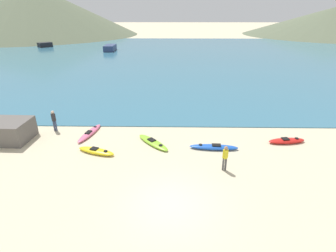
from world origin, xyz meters
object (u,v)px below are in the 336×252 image
Objects in this scene: moored_boat_0 at (110,48)px; moored_boat_1 at (45,45)px; person_near_foreground at (225,157)px; shoreline_rock at (6,131)px; kayak_on_sand_1 at (287,141)px; kayak_on_sand_4 at (153,142)px; kayak_on_sand_3 at (96,151)px; person_near_waterline at (54,119)px; kayak_on_sand_2 at (214,147)px; kayak_on_sand_0 at (90,133)px.

moored_boat_0 reaches higher than moored_boat_1.
person_near_foreground reaches higher than shoreline_rock.
moored_boat_1 is at bearing 128.24° from kayak_on_sand_1.
kayak_on_sand_4 is at bearing -2.32° from shoreline_rock.
kayak_on_sand_4 is (3.60, 1.32, -0.02)m from kayak_on_sand_3.
person_near_waterline is at bearing 140.47° from kayak_on_sand_3.
person_near_waterline reaches higher than kayak_on_sand_2.
moored_boat_0 is at bearing 96.97° from person_near_waterline.
person_near_waterline reaches higher than kayak_on_sand_1.
kayak_on_sand_1 reaches higher than kayak_on_sand_4.
person_near_foreground is 50.83m from moored_boat_0.
kayak_on_sand_1 reaches higher than kayak_on_sand_2.
shoreline_rock is (-19.74, 0.06, 0.57)m from kayak_on_sand_1.
kayak_on_sand_1 is 6.15m from person_near_foreground.
person_near_waterline reaches higher than kayak_on_sand_3.
kayak_on_sand_2 is at bearing -69.48° from moored_boat_0.
shoreline_rock is (20.10, -50.49, 0.12)m from moored_boat_1.
kayak_on_sand_1 is 1.72× the size of person_near_foreground.
kayak_on_sand_4 is 10.41m from shoreline_rock.
kayak_on_sand_3 is at bearing -78.63° from moored_boat_0.
moored_boat_0 is 1.37× the size of moored_boat_1.
shoreline_rock is at bearing 165.62° from kayak_on_sand_3.
kayak_on_sand_3 is at bearing -39.53° from person_near_waterline.
kayak_on_sand_1 is 0.82× the size of kayak_on_sand_2.
kayak_on_sand_2 is 48.40m from moored_boat_0.
kayak_on_sand_2 reaches higher than kayak_on_sand_3.
kayak_on_sand_0 is at bearing 167.02° from kayak_on_sand_2.
kayak_on_sand_0 is at bearing -12.08° from person_near_waterline.
kayak_on_sand_1 is 64.36m from moored_boat_1.
kayak_on_sand_1 is at bearing 7.39° from kayak_on_sand_3.
person_near_waterline reaches higher than person_near_foreground.
kayak_on_sand_0 is 1.03× the size of shoreline_rock.
kayak_on_sand_1 is 49.56m from moored_boat_0.
moored_boat_0 is 18.71m from moored_boat_1.
kayak_on_sand_4 is at bearing 170.95° from kayak_on_sand_2.
kayak_on_sand_3 is at bearing -172.61° from kayak_on_sand_1.
kayak_on_sand_0 is 44.01m from moored_boat_0.
moored_boat_1 is at bearing 120.92° from kayak_on_sand_4.
kayak_on_sand_2 is 1.02× the size of shoreline_rock.
person_near_waterline is 0.33× the size of moored_boat_0.
person_near_foreground is at bearing -144.81° from kayak_on_sand_1.
kayak_on_sand_0 is at bearing 175.77° from kayak_on_sand_1.
person_near_waterline reaches higher than shoreline_rock.
kayak_on_sand_1 is at bearing 10.98° from kayak_on_sand_2.
person_near_waterline is 3.19m from shoreline_rock.
kayak_on_sand_3 is 5.29m from person_near_waterline.
kayak_on_sand_4 is 0.89× the size of shoreline_rock.
kayak_on_sand_4 is 5.44m from person_near_foreground.
kayak_on_sand_2 is (8.95, -2.06, 0.02)m from kayak_on_sand_0.
kayak_on_sand_3 is 0.75× the size of moored_boat_1.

